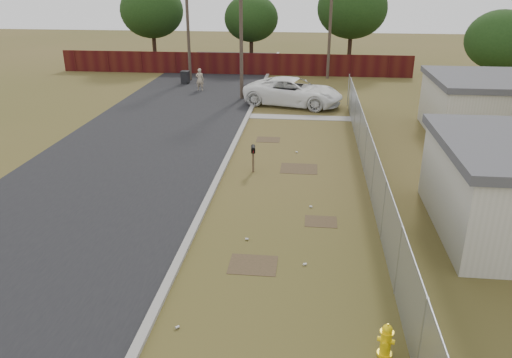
# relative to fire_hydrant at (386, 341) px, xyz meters

# --- Properties ---
(ground) EXTENTS (120.00, 120.00, 0.00)m
(ground) POSITION_rel_fire_hydrant_xyz_m (-2.54, 8.38, -0.39)
(ground) COLOR brown
(ground) RESTS_ON ground
(street) EXTENTS (15.10, 60.00, 0.12)m
(street) POSITION_rel_fire_hydrant_xyz_m (-9.29, 16.43, -0.38)
(street) COLOR black
(street) RESTS_ON ground
(chainlink_fence) EXTENTS (0.10, 27.06, 2.02)m
(chainlink_fence) POSITION_rel_fire_hydrant_xyz_m (0.58, 9.41, 0.40)
(chainlink_fence) COLOR gray
(chainlink_fence) RESTS_ON ground
(privacy_fence) EXTENTS (30.00, 0.12, 1.80)m
(privacy_fence) POSITION_rel_fire_hydrant_xyz_m (-8.54, 33.38, 0.51)
(privacy_fence) COLOR #40130D
(privacy_fence) RESTS_ON ground
(utility_poles) EXTENTS (12.60, 8.24, 9.00)m
(utility_poles) POSITION_rel_fire_hydrant_xyz_m (-6.20, 29.05, 4.30)
(utility_poles) COLOR #4B3E32
(utility_poles) RESTS_ON ground
(horizon_trees) EXTENTS (33.32, 31.94, 7.78)m
(horizon_trees) POSITION_rel_fire_hydrant_xyz_m (-1.70, 31.94, 4.24)
(horizon_trees) COLOR #332117
(horizon_trees) RESTS_ON ground
(fire_hydrant) EXTENTS (0.41, 0.42, 0.84)m
(fire_hydrant) POSITION_rel_fire_hydrant_xyz_m (0.00, 0.00, 0.00)
(fire_hydrant) COLOR yellow
(fire_hydrant) RESTS_ON ground
(mailbox) EXTENTS (0.23, 0.51, 1.18)m
(mailbox) POSITION_rel_fire_hydrant_xyz_m (-4.18, 10.79, 0.54)
(mailbox) COLOR brown
(mailbox) RESTS_ON ground
(pickup_truck) EXTENTS (6.83, 4.39, 1.75)m
(pickup_truck) POSITION_rel_fire_hydrant_xyz_m (-2.96, 22.96, 0.48)
(pickup_truck) COLOR white
(pickup_truck) RESTS_ON ground
(pedestrian) EXTENTS (0.59, 0.39, 1.62)m
(pedestrian) POSITION_rel_fire_hydrant_xyz_m (-9.93, 26.66, 0.42)
(pedestrian) COLOR tan
(pedestrian) RESTS_ON ground
(trash_bin) EXTENTS (0.67, 0.73, 0.97)m
(trash_bin) POSITION_rel_fire_hydrant_xyz_m (-11.63, 29.09, 0.11)
(trash_bin) COLOR black
(trash_bin) RESTS_ON ground
(scattered_litter) EXTENTS (3.24, 13.22, 0.07)m
(scattered_litter) POSITION_rel_fire_hydrant_xyz_m (-2.89, 5.94, -0.35)
(scattered_litter) COLOR silver
(scattered_litter) RESTS_ON ground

